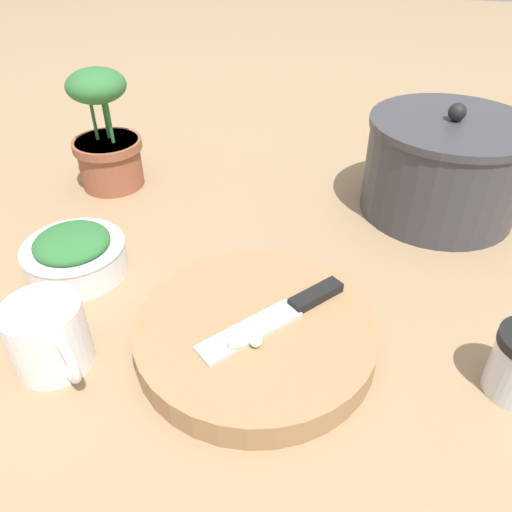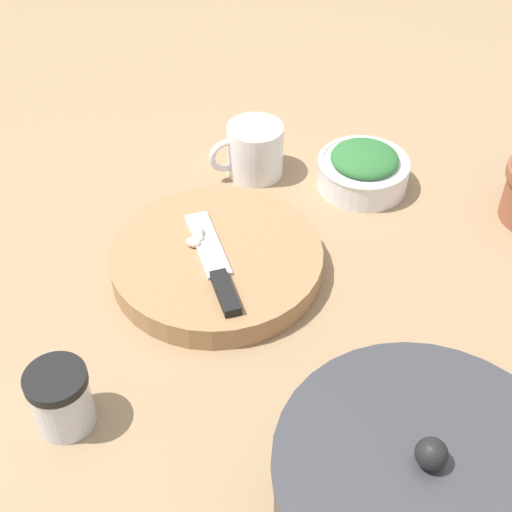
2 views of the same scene
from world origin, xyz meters
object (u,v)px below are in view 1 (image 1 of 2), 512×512
Objects in this scene: cutting_board at (256,334)px; stock_pot at (444,167)px; garlic_cloves at (244,340)px; coffee_mug at (49,337)px; herb_bowl at (75,254)px; chef_knife at (284,312)px; potted_herb at (106,139)px.

stock_pot is (0.22, 0.39, 0.06)m from cutting_board.
garlic_cloves is 0.22m from coffee_mug.
stock_pot is at bearing 31.52° from herb_bowl.
herb_bowl is (-0.29, 0.11, -0.01)m from garlic_cloves.
herb_bowl is (-0.32, 0.05, -0.01)m from chef_knife.
chef_knife is 4.25× the size of garlic_cloves.
stock_pot reaches higher than chef_knife.
potted_herb is at bearing 106.42° from herb_bowl.
coffee_mug is at bearing -167.05° from garlic_cloves.
potted_herb is at bearing 137.50° from cutting_board.
potted_herb reaches higher than cutting_board.
garlic_cloves is (-0.00, -0.04, 0.03)m from cutting_board.
stock_pot is 1.22× the size of potted_herb.
chef_knife is 0.07m from garlic_cloves.
potted_herb is (-0.08, 0.26, 0.06)m from herb_bowl.
potted_herb reaches higher than coffee_mug.
chef_knife is at bearing -38.33° from potted_herb.
herb_bowl is at bearing 29.07° from chef_knife.
chef_knife is 0.32m from herb_bowl.
coffee_mug is at bearing -71.21° from potted_herb.
cutting_board is 0.04m from chef_knife.
coffee_mug reaches higher than garlic_cloves.
garlic_cloves reaches higher than chef_knife.
cutting_board is at bearing 83.35° from garlic_cloves.
coffee_mug is 0.43× the size of stock_pot.
chef_knife is 0.28m from coffee_mug.
garlic_cloves is at bearing -45.93° from potted_herb.
stock_pot is (0.52, 0.32, 0.05)m from herb_bowl.
coffee_mug is at bearing -158.35° from cutting_board.
cutting_board is at bearing -119.78° from stock_pot.
coffee_mug is at bearing -132.95° from stock_pot.
potted_herb is at bearing 134.07° from garlic_cloves.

